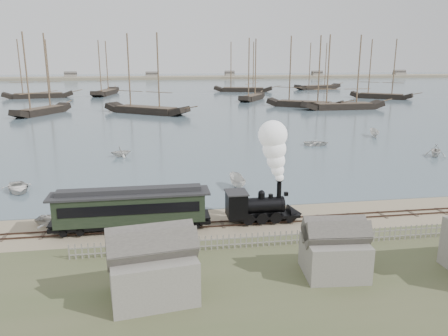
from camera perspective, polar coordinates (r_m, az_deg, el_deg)
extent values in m
plane|color=tan|center=(41.05, 4.95, -6.02)|extent=(600.00, 600.00, 0.00)
cube|color=#485E68|center=(208.00, -6.53, 10.38)|extent=(600.00, 336.00, 0.06)
cube|color=#3E2A21|center=(38.76, 5.85, -7.14)|extent=(120.00, 0.08, 0.12)
cube|color=#3E2A21|center=(39.66, 5.48, -6.62)|extent=(120.00, 0.08, 0.12)
cube|color=#44342C|center=(39.23, 5.66, -6.98)|extent=(120.00, 1.80, 0.06)
cube|color=gray|center=(287.80, -7.30, 11.45)|extent=(500.00, 20.00, 1.80)
cube|color=black|center=(38.91, 5.12, -6.14)|extent=(6.30, 1.85, 0.23)
cylinder|color=black|center=(38.51, 4.62, -4.88)|extent=(3.89, 1.39, 1.39)
cube|color=black|center=(38.04, 1.63, -4.79)|extent=(1.67, 2.04, 2.13)
cube|color=#28282A|center=(37.69, 1.64, -3.20)|extent=(1.85, 2.22, 0.11)
cylinder|color=black|center=(38.56, 7.20, -2.97)|extent=(0.41, 0.41, 1.48)
sphere|color=black|center=(38.21, 4.92, -3.33)|extent=(0.59, 0.59, 0.59)
cone|color=black|center=(39.74, 9.29, -5.97)|extent=(1.30, 1.85, 1.85)
cube|color=black|center=(38.84, 8.11, -3.37)|extent=(0.32, 0.32, 0.32)
cube|color=black|center=(37.89, -11.97, -6.97)|extent=(13.18, 2.17, 0.33)
cube|color=black|center=(37.44, -12.08, -5.09)|extent=(12.24, 2.35, 2.35)
cube|color=black|center=(36.23, -12.18, -5.36)|extent=(11.30, 0.06, 0.85)
cube|color=black|center=(38.49, -12.01, -4.17)|extent=(11.30, 0.06, 0.85)
cube|color=#28282A|center=(37.05, -12.18, -3.31)|extent=(13.18, 2.54, 0.17)
cube|color=#28282A|center=(36.97, -12.20, -2.89)|extent=(11.77, 1.13, 0.42)
imported|color=silver|center=(40.89, -20.44, -6.32)|extent=(4.09, 5.00, 0.91)
imported|color=silver|center=(52.20, -25.32, -2.31)|extent=(5.29, 4.59, 0.92)
imported|color=silver|center=(65.17, -13.31, 2.10)|extent=(3.26, 3.54, 1.55)
imported|color=silver|center=(48.24, 1.73, -1.83)|extent=(3.91, 1.63, 1.49)
imported|color=silver|center=(73.29, 11.97, 3.23)|extent=(3.54, 4.47, 0.83)
imported|color=silver|center=(70.76, 25.92, 2.08)|extent=(4.43, 4.29, 1.78)
imported|color=silver|center=(84.14, 19.02, 4.36)|extent=(3.84, 2.27, 1.39)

